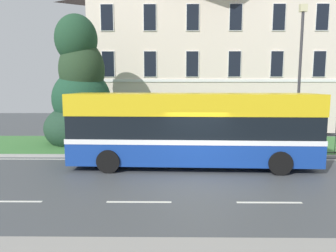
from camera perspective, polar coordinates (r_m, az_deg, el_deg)
name	(u,v)px	position (r m, az deg, el deg)	size (l,w,h in m)	color
ground_plane	(196,175)	(12.51, 5.28, -9.09)	(60.00, 56.00, 0.18)	#42464A
georgian_townhouse	(206,53)	(26.91, 7.09, 13.32)	(18.13, 9.34, 12.23)	beige
iron_verge_railing	(230,144)	(15.81, 11.36, -3.28)	(16.08, 0.04, 0.97)	black
evergreen_tree	(80,97)	(19.12, -15.99, 5.23)	(3.99, 3.99, 8.01)	#423328
single_decker_bus	(193,128)	(13.50, 4.59, -0.43)	(10.61, 2.97, 3.21)	navy
street_lamp_post	(300,70)	(17.30, 23.23, 9.53)	(0.36, 0.24, 7.42)	#333338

